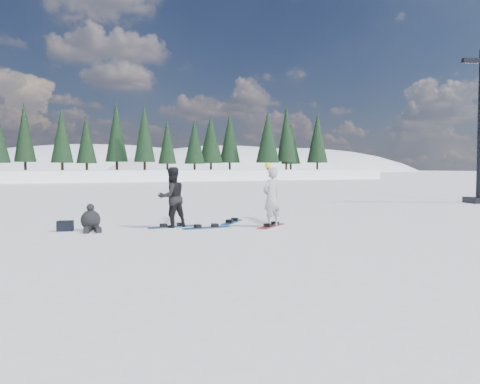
{
  "coord_description": "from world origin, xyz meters",
  "views": [
    {
      "loc": [
        -7.57,
        -13.1,
        1.87
      ],
      "look_at": [
        -1.61,
        0.3,
        1.1
      ],
      "focal_mm": 35.0,
      "sensor_mm": 36.0,
      "label": 1
    }
  ],
  "objects_px": {
    "gear_bag": "(65,226)",
    "snowboard_loose_a": "(232,222)",
    "snowboarder_man": "(172,197)",
    "snowboarder_woman": "(271,197)",
    "snowboard_loose_c": "(206,228)",
    "seated_rider": "(91,220)"
  },
  "relations": [
    {
      "from": "gear_bag",
      "to": "snowboard_loose_a",
      "type": "height_order",
      "value": "gear_bag"
    },
    {
      "from": "snowboarder_man",
      "to": "gear_bag",
      "type": "xyz_separation_m",
      "value": [
        -3.11,
        0.46,
        -0.79
      ]
    },
    {
      "from": "gear_bag",
      "to": "snowboarder_woman",
      "type": "bearing_deg",
      "value": -14.57
    },
    {
      "from": "gear_bag",
      "to": "snowboard_loose_c",
      "type": "bearing_deg",
      "value": -15.27
    },
    {
      "from": "snowboard_loose_c",
      "to": "snowboard_loose_a",
      "type": "relative_size",
      "value": 1.0
    },
    {
      "from": "snowboarder_man",
      "to": "gear_bag",
      "type": "height_order",
      "value": "snowboarder_man"
    },
    {
      "from": "gear_bag",
      "to": "snowboard_loose_a",
      "type": "distance_m",
      "value": 5.32
    },
    {
      "from": "snowboarder_woman",
      "to": "snowboard_loose_a",
      "type": "bearing_deg",
      "value": -85.58
    },
    {
      "from": "snowboard_loose_c",
      "to": "seated_rider",
      "type": "bearing_deg",
      "value": 165.01
    },
    {
      "from": "snowboarder_woman",
      "to": "seated_rider",
      "type": "distance_m",
      "value": 5.53
    },
    {
      "from": "seated_rider",
      "to": "snowboard_loose_c",
      "type": "height_order",
      "value": "seated_rider"
    },
    {
      "from": "snowboarder_woman",
      "to": "gear_bag",
      "type": "bearing_deg",
      "value": -35.38
    },
    {
      "from": "snowboarder_woman",
      "to": "snowboard_loose_a",
      "type": "xyz_separation_m",
      "value": [
        -0.71,
        1.51,
        -0.93
      ]
    },
    {
      "from": "snowboard_loose_a",
      "to": "snowboarder_woman",
      "type": "bearing_deg",
      "value": -113.17
    },
    {
      "from": "snowboarder_woman",
      "to": "seated_rider",
      "type": "height_order",
      "value": "snowboarder_woman"
    },
    {
      "from": "seated_rider",
      "to": "gear_bag",
      "type": "bearing_deg",
      "value": 166.46
    },
    {
      "from": "snowboarder_man",
      "to": "snowboard_loose_a",
      "type": "xyz_separation_m",
      "value": [
        2.21,
        0.4,
        -0.93
      ]
    },
    {
      "from": "snowboarder_man",
      "to": "seated_rider",
      "type": "relative_size",
      "value": 1.94
    },
    {
      "from": "snowboarder_woman",
      "to": "snowboarder_man",
      "type": "bearing_deg",
      "value": -41.55
    },
    {
      "from": "snowboard_loose_c",
      "to": "snowboarder_woman",
      "type": "bearing_deg",
      "value": -13.86
    },
    {
      "from": "snowboarder_man",
      "to": "snowboard_loose_c",
      "type": "height_order",
      "value": "snowboarder_man"
    },
    {
      "from": "gear_bag",
      "to": "snowboard_loose_c",
      "type": "height_order",
      "value": "gear_bag"
    }
  ]
}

